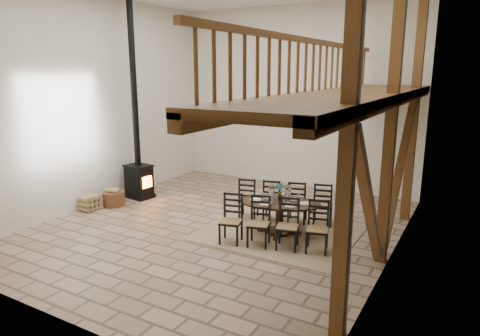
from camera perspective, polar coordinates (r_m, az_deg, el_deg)
The scene contains 7 objects.
ground at distance 9.26m, azimuth -2.89°, elevation -7.77°, with size 8.00×8.00×0.00m, color tan.
room_shell at distance 8.08m, azimuth 4.13°, elevation 11.08°, with size 7.02×8.02×5.01m.
rug at distance 8.90m, azimuth 5.23°, elevation -8.63°, with size 3.00×2.50×0.02m, color tan.
dining_table at distance 8.78m, azimuth 5.27°, elevation -6.55°, with size 2.45×2.30×1.06m.
wood_stove at distance 11.30m, azimuth -13.48°, elevation 1.62°, with size 0.74×0.60×5.00m.
log_basket at distance 11.01m, azimuth -16.45°, elevation -3.85°, with size 0.53×0.53×0.44m.
log_stack at distance 10.83m, azimuth -19.34°, elevation -4.40°, with size 0.39×0.51×0.36m.
Camera 1 is at (4.69, -7.27, 3.28)m, focal length 32.00 mm.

